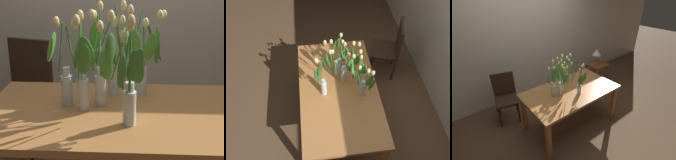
{
  "view_description": "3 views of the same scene",
  "coord_description": "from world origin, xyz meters",
  "views": [
    {
      "loc": [
        0.03,
        -1.73,
        1.52
      ],
      "look_at": [
        -0.06,
        -0.0,
        0.92
      ],
      "focal_mm": 53.73,
      "sensor_mm": 36.0,
      "label": 1
    },
    {
      "loc": [
        1.74,
        -0.23,
        3.01
      ],
      "look_at": [
        -0.01,
        -0.01,
        0.89
      ],
      "focal_mm": 39.72,
      "sensor_mm": 36.0,
      "label": 2
    },
    {
      "loc": [
        -1.6,
        -1.83,
        2.34
      ],
      "look_at": [
        -0.1,
        0.06,
        0.95
      ],
      "focal_mm": 27.04,
      "sensor_mm": 36.0,
      "label": 3
    }
  ],
  "objects": [
    {
      "name": "dining_table",
      "position": [
        0.0,
        0.0,
        0.65
      ],
      "size": [
        1.6,
        0.9,
        0.74
      ],
      "color": "#B7753D",
      "rests_on": "ground"
    },
    {
      "name": "tulip_vase_0",
      "position": [
        -0.13,
        0.08,
        0.97
      ],
      "size": [
        0.21,
        0.26,
        0.59
      ],
      "color": "silver",
      "rests_on": "dining_table"
    },
    {
      "name": "tulip_vase_1",
      "position": [
        0.13,
        0.24,
        0.97
      ],
      "size": [
        0.24,
        0.26,
        0.57
      ],
      "color": "silver",
      "rests_on": "dining_table"
    },
    {
      "name": "tulip_vase_2",
      "position": [
        0.02,
        -0.19,
        0.98
      ],
      "size": [
        0.22,
        0.21,
        0.57
      ],
      "color": "silver",
      "rests_on": "dining_table"
    },
    {
      "name": "tulip_vase_3",
      "position": [
        -0.06,
        0.25,
        0.95
      ],
      "size": [
        0.26,
        0.13,
        0.59
      ],
      "color": "silver",
      "rests_on": "dining_table"
    },
    {
      "name": "tulip_vase_4",
      "position": [
        -0.22,
        -0.02,
        0.93
      ],
      "size": [
        0.13,
        0.18,
        0.57
      ],
      "color": "silver",
      "rests_on": "dining_table"
    },
    {
      "name": "tulip_vase_5",
      "position": [
        -0.33,
        0.07,
        0.92
      ],
      "size": [
        0.2,
        0.16,
        0.51
      ],
      "color": "silver",
      "rests_on": "dining_table"
    },
    {
      "name": "dining_chair",
      "position": [
        -0.85,
        0.89,
        0.52
      ],
      "size": [
        0.5,
        0.5,
        0.93
      ],
      "color": "#382619",
      "rests_on": "ground"
    }
  ]
}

